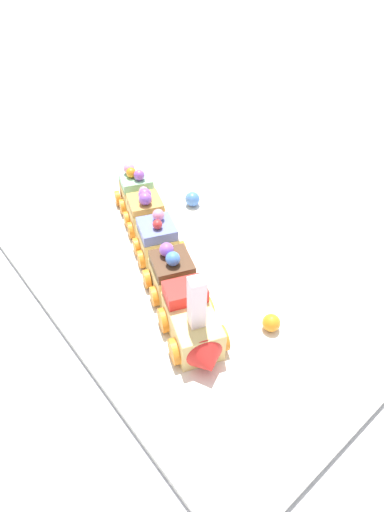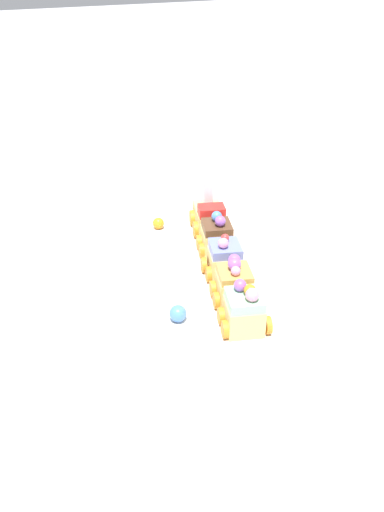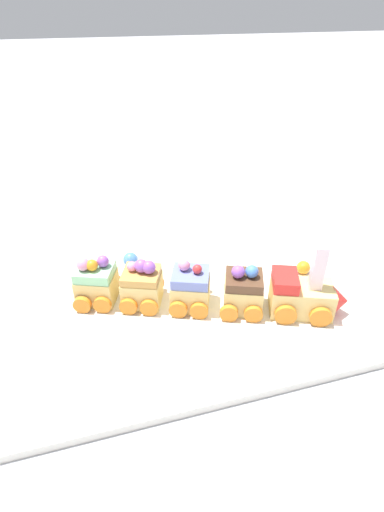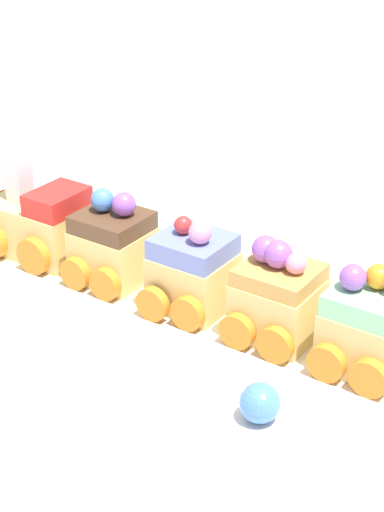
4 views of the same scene
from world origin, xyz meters
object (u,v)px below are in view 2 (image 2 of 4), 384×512
cake_train_locomotive (208,215)px  gumball_orange (161,223)px  cake_car_blueberry (225,260)px  gumball_blue (178,313)px  cake_car_mint (244,311)px  cake_car_caramel (234,284)px  cake_car_chocolate (217,237)px

cake_train_locomotive → gumball_orange: (0.05, 0.08, -0.02)m
cake_train_locomotive → cake_car_blueberry: cake_train_locomotive is taller
cake_car_blueberry → cake_train_locomotive: bearing=-0.0°
cake_train_locomotive → gumball_blue: cake_train_locomotive is taller
cake_car_blueberry → cake_car_mint: 0.15m
cake_car_caramel → cake_car_mint: cake_car_mint is taller
cake_car_chocolate → cake_car_blueberry: bearing=179.8°
cake_train_locomotive → gumball_orange: size_ratio=5.34×
cake_train_locomotive → gumball_orange: bearing=81.9°
cake_car_chocolate → cake_car_mint: bearing=-180.0°
cake_car_blueberry → cake_car_caramel: (-0.07, 0.03, 0.00)m
cake_train_locomotive → gumball_blue: size_ratio=4.66×
cake_car_caramel → gumball_orange: bearing=20.1°
cake_car_blueberry → gumball_orange: size_ratio=3.68×
cake_train_locomotive → gumball_blue: bearing=162.0°
cake_train_locomotive → gumball_blue: (-0.23, 0.19, -0.02)m
cake_car_caramel → gumball_blue: cake_car_caramel is taller
cake_car_blueberry → gumball_blue: (-0.07, 0.13, -0.02)m
cake_car_caramel → gumball_orange: (0.28, -0.01, -0.02)m
cake_car_chocolate → cake_car_blueberry: (-0.07, 0.03, -0.00)m
cake_car_chocolate → gumball_blue: size_ratio=3.21×
cake_car_blueberry → gumball_blue: cake_car_blueberry is taller
cake_train_locomotive → cake_car_mint: cake_train_locomotive is taller
cake_car_blueberry → cake_car_chocolate: bearing=-0.2°
cake_car_chocolate → cake_car_blueberry: size_ratio=1.00×
cake_car_mint → cake_car_chocolate: bearing=0.0°
cake_car_blueberry → gumball_orange: 0.21m
cake_car_chocolate → cake_train_locomotive: bearing=0.1°
cake_car_chocolate → cake_car_caramel: size_ratio=1.00×
cake_car_chocolate → cake_car_mint: 0.22m
cake_train_locomotive → cake_car_blueberry: bearing=180.0°
cake_car_chocolate → cake_car_mint: (-0.21, 0.08, 0.00)m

